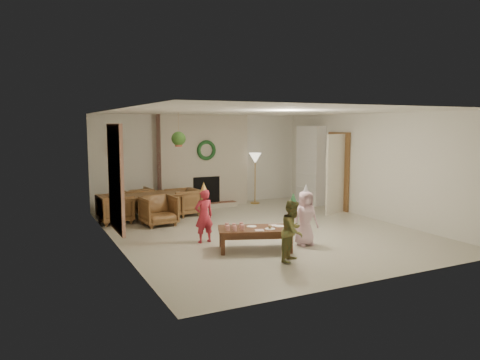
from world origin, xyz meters
TOP-DOWN VIEW (x-y plane):
  - floor at (0.00, 0.00)m, footprint 7.00×7.00m
  - ceiling at (0.00, 0.00)m, footprint 7.00×7.00m
  - wall_back at (0.00, 3.50)m, footprint 7.00×0.00m
  - wall_front at (0.00, -3.50)m, footprint 7.00×0.00m
  - wall_left at (-3.00, 0.00)m, footprint 0.00×7.00m
  - wall_right at (3.00, 0.00)m, footprint 0.00×7.00m
  - fireplace_mass at (0.00, 3.30)m, footprint 2.50×0.40m
  - fireplace_hearth at (0.00, 2.95)m, footprint 1.60×0.30m
  - fireplace_firebox at (0.00, 3.12)m, footprint 0.75×0.12m
  - fireplace_wreath at (0.00, 3.07)m, footprint 0.54×0.10m
  - floor_lamp_base at (1.45, 3.00)m, footprint 0.27×0.27m
  - floor_lamp_post at (1.45, 3.00)m, footprint 0.03×0.03m
  - floor_lamp_shade at (1.45, 3.00)m, footprint 0.35×0.35m
  - bookshelf_carcass at (2.84, 2.30)m, footprint 0.30×1.00m
  - bookshelf_shelf_a at (2.82, 2.30)m, footprint 0.30×0.92m
  - bookshelf_shelf_b at (2.82, 2.30)m, footprint 0.30×0.92m
  - bookshelf_shelf_c at (2.82, 2.30)m, footprint 0.30×0.92m
  - bookshelf_shelf_d at (2.82, 2.30)m, footprint 0.30×0.92m
  - books_row_lower at (2.80, 2.15)m, footprint 0.20×0.40m
  - books_row_mid at (2.80, 2.35)m, footprint 0.20×0.44m
  - books_row_upper at (2.80, 2.20)m, footprint 0.20×0.36m
  - door_frame at (2.96, 1.20)m, footprint 0.05×0.86m
  - door_leaf at (2.58, 0.82)m, footprint 0.77×0.32m
  - curtain_panel at (-2.96, 0.20)m, footprint 0.06×1.20m
  - dining_table at (-1.89, 2.18)m, footprint 1.79×1.11m
  - dining_chair_near at (-1.81, 1.43)m, footprint 0.78×0.79m
  - dining_chair_far at (-1.96, 2.93)m, footprint 0.78×0.79m
  - dining_chair_left at (-2.63, 2.11)m, footprint 0.79×0.78m
  - dining_chair_right at (-0.95, 2.27)m, footprint 0.79×0.78m
  - hanging_plant_cord at (-1.30, 1.50)m, footprint 0.01×0.01m
  - hanging_plant_pot at (-1.30, 1.50)m, footprint 0.16×0.16m
  - hanging_plant_foliage at (-1.30, 1.50)m, footprint 0.32×0.32m
  - coffee_table_top at (-0.83, -1.30)m, footprint 1.45×1.07m
  - coffee_table_apron at (-0.83, -1.30)m, footprint 1.32×0.94m
  - coffee_leg_fl at (-1.48, -1.34)m, footprint 0.09×0.09m
  - coffee_leg_fr at (-0.37, -1.76)m, footprint 0.09×0.09m
  - coffee_leg_bl at (-1.29, -0.84)m, footprint 0.09×0.09m
  - coffee_leg_br at (-0.18, -1.26)m, footprint 0.09×0.09m
  - cup_a at (-1.35, -1.26)m, footprint 0.09×0.09m
  - cup_b at (-1.28, -1.07)m, footprint 0.09×0.09m
  - cup_c at (-1.26, -1.35)m, footprint 0.09×0.09m
  - cup_d at (-1.18, -1.16)m, footprint 0.09×0.09m
  - cup_e at (-1.10, -1.33)m, footprint 0.09×0.09m
  - cup_f at (-1.02, -1.14)m, footprint 0.09×0.09m
  - plate_a at (-0.83, -1.17)m, footprint 0.23×0.23m
  - plate_b at (-0.63, -1.48)m, footprint 0.23×0.23m
  - plate_c at (-0.37, -1.36)m, footprint 0.23×0.23m
  - food_scoop at (-0.63, -1.48)m, footprint 0.09×0.09m
  - napkin_left at (-0.85, -1.48)m, footprint 0.19×0.19m
  - napkin_right at (-0.44, -1.25)m, footprint 0.19×0.19m
  - child_red at (-1.45, -0.40)m, footprint 0.39×0.27m
  - party_hat_red at (-1.45, -0.40)m, footprint 0.17×0.17m
  - child_plaid at (-0.58, -2.15)m, footprint 0.63×0.60m
  - party_hat_plaid at (-0.58, -2.15)m, footprint 0.15×0.15m
  - child_pink at (0.17, -1.41)m, footprint 0.51×0.34m
  - party_hat_pink at (0.17, -1.41)m, footprint 0.16×0.16m

SIDE VIEW (x-z plane):
  - floor at x=0.00m, z-range 0.00..0.00m
  - floor_lamp_base at x=1.45m, z-range 0.00..0.03m
  - fireplace_hearth at x=0.00m, z-range 0.00..0.12m
  - coffee_leg_fl at x=-1.48m, z-range 0.00..0.34m
  - coffee_leg_fr at x=-0.37m, z-range 0.00..0.34m
  - coffee_leg_bl at x=-1.29m, z-range 0.00..0.34m
  - coffee_leg_br at x=-0.18m, z-range 0.00..0.34m
  - dining_table at x=-1.89m, z-range 0.00..0.60m
  - coffee_table_apron at x=-0.83m, z-range 0.26..0.34m
  - dining_chair_near at x=-1.81m, z-range 0.00..0.66m
  - dining_chair_far at x=-1.96m, z-range 0.00..0.66m
  - dining_chair_left at x=-2.63m, z-range 0.00..0.66m
  - dining_chair_right at x=-0.95m, z-range 0.00..0.66m
  - coffee_table_top at x=-0.83m, z-range 0.34..0.40m
  - napkin_left at x=-0.85m, z-range 0.40..0.41m
  - napkin_right at x=-0.44m, z-range 0.40..0.41m
  - plate_a at x=-0.83m, z-range 0.40..0.41m
  - plate_b at x=-0.63m, z-range 0.40..0.41m
  - plate_c at x=-0.37m, z-range 0.40..0.41m
  - food_scoop at x=-0.63m, z-range 0.41..0.48m
  - cup_a at x=-1.35m, z-range 0.40..0.49m
  - cup_b at x=-1.28m, z-range 0.40..0.49m
  - cup_c at x=-1.26m, z-range 0.40..0.49m
  - cup_d at x=-1.18m, z-range 0.40..0.49m
  - cup_e at x=-1.10m, z-range 0.40..0.49m
  - cup_f at x=-1.02m, z-range 0.40..0.49m
  - fireplace_firebox at x=0.00m, z-range 0.07..0.82m
  - bookshelf_shelf_a at x=2.82m, z-range 0.43..0.47m
  - child_plaid at x=-0.58m, z-range 0.00..1.02m
  - child_pink at x=0.17m, z-range 0.00..1.02m
  - child_red at x=-1.45m, z-range 0.00..1.02m
  - books_row_lower at x=2.80m, z-range 0.47..0.71m
  - floor_lamp_post at x=1.45m, z-range 0.02..1.32m
  - bookshelf_shelf_b at x=2.82m, z-range 0.83..0.86m
  - books_row_mid at x=2.80m, z-range 0.87..1.11m
  - door_leaf at x=2.58m, z-range 0.00..2.00m
  - door_frame at x=2.96m, z-range 0.00..2.04m
  - party_hat_plaid at x=-0.58m, z-range 0.97..1.14m
  - party_hat_pink at x=0.17m, z-range 0.97..1.15m
  - party_hat_red at x=-1.45m, z-range 0.97..1.16m
  - bookshelf_carcass at x=2.84m, z-range 0.00..2.20m
  - wall_back at x=0.00m, z-range -2.25..4.75m
  - wall_front at x=0.00m, z-range -2.25..4.75m
  - wall_left at x=-3.00m, z-range -2.25..4.75m
  - wall_right at x=3.00m, z-range -2.25..4.75m
  - fireplace_mass at x=0.00m, z-range 0.00..2.50m
  - bookshelf_shelf_c at x=2.82m, z-range 1.24..1.26m
  - curtain_panel at x=-2.96m, z-range 0.25..2.25m
  - floor_lamp_shade at x=1.45m, z-range 1.15..1.44m
  - books_row_upper at x=2.80m, z-range 1.27..1.49m
  - fireplace_wreath at x=0.00m, z-range 1.28..1.82m
  - bookshelf_shelf_d at x=2.82m, z-range 1.64..1.66m
  - hanging_plant_pot at x=-1.30m, z-range 1.74..1.86m
  - hanging_plant_foliage at x=-1.30m, z-range 1.76..2.08m
  - hanging_plant_cord at x=-1.30m, z-range 1.80..2.50m
  - ceiling at x=0.00m, z-range 2.50..2.50m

